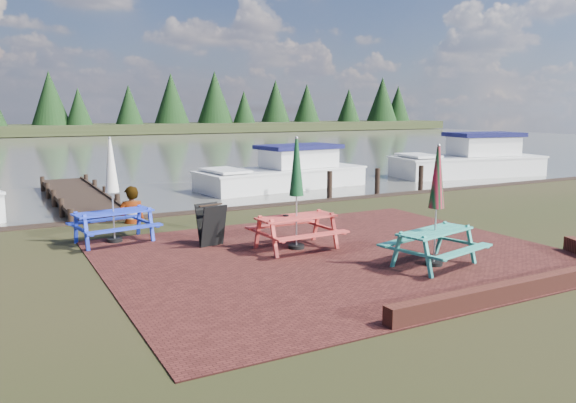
% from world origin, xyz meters
% --- Properties ---
extents(ground, '(120.00, 120.00, 0.00)m').
position_xyz_m(ground, '(0.00, 0.00, 0.00)').
color(ground, black).
rests_on(ground, ground).
extents(paving, '(9.00, 7.50, 0.02)m').
position_xyz_m(paving, '(0.00, 1.00, 0.01)').
color(paving, '#351310').
rests_on(paving, ground).
extents(brick_wall, '(6.21, 1.79, 0.30)m').
position_xyz_m(brick_wall, '(2.15, -2.42, 0.15)').
color(brick_wall, '#4C1E16').
rests_on(brick_wall, ground).
extents(water, '(120.00, 60.00, 0.02)m').
position_xyz_m(water, '(0.00, 37.00, 0.00)').
color(water, '#413F37').
rests_on(water, ground).
extents(far_treeline, '(120.00, 10.00, 8.10)m').
position_xyz_m(far_treeline, '(0.00, 66.00, 3.28)').
color(far_treeline, black).
rests_on(far_treeline, ground).
extents(picnic_table_teal, '(1.95, 1.81, 2.29)m').
position_xyz_m(picnic_table_teal, '(1.23, -0.55, 0.80)').
color(picnic_table_teal, teal).
rests_on(picnic_table_teal, ground).
extents(picnic_table_red, '(1.77, 1.59, 2.37)m').
position_xyz_m(picnic_table_red, '(-0.44, 1.83, 0.83)').
color(picnic_table_red, '#C13731').
rests_on(picnic_table_red, ground).
extents(picnic_table_blue, '(1.90, 1.74, 2.33)m').
position_xyz_m(picnic_table_blue, '(-3.73, 4.30, 0.82)').
color(picnic_table_blue, '#182DBA').
rests_on(picnic_table_blue, ground).
extents(chalkboard, '(0.60, 0.64, 0.92)m').
position_xyz_m(chalkboard, '(-1.93, 2.96, 0.47)').
color(chalkboard, black).
rests_on(chalkboard, ground).
extents(jetty, '(1.76, 9.08, 1.00)m').
position_xyz_m(jetty, '(-3.50, 11.28, 0.11)').
color(jetty, black).
rests_on(jetty, ground).
extents(boat_near, '(7.20, 3.21, 1.88)m').
position_xyz_m(boat_near, '(4.44, 11.49, 0.37)').
color(boat_near, silver).
rests_on(boat_near, ground).
extents(boat_far, '(7.56, 3.74, 2.26)m').
position_xyz_m(boat_far, '(14.11, 10.95, 0.47)').
color(boat_far, silver).
rests_on(boat_far, ground).
extents(person, '(0.75, 0.53, 1.94)m').
position_xyz_m(person, '(-2.89, 6.31, 0.97)').
color(person, gray).
rests_on(person, ground).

